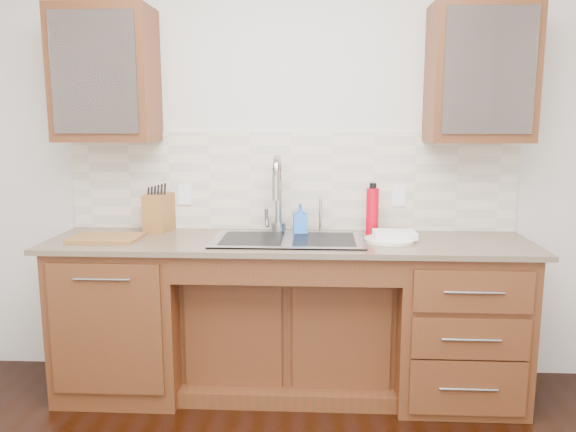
# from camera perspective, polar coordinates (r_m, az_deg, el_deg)

# --- Properties ---
(wall_back) EXTENTS (4.00, 0.10, 2.70)m
(wall_back) POSITION_cam_1_polar(r_m,az_deg,el_deg) (3.45, 0.35, 6.04)
(wall_back) COLOR beige
(wall_back) RESTS_ON ground
(base_cabinet_left) EXTENTS (0.70, 0.62, 0.88)m
(base_cabinet_left) POSITION_cam_1_polar(r_m,az_deg,el_deg) (3.47, -16.08, -9.73)
(base_cabinet_left) COLOR #593014
(base_cabinet_left) RESTS_ON ground
(base_cabinet_center) EXTENTS (1.20, 0.44, 0.70)m
(base_cabinet_center) POSITION_cam_1_polar(r_m,az_deg,el_deg) (3.41, 0.12, -11.31)
(base_cabinet_center) COLOR #593014
(base_cabinet_center) RESTS_ON ground
(base_cabinet_right) EXTENTS (0.70, 0.62, 0.88)m
(base_cabinet_right) POSITION_cam_1_polar(r_m,az_deg,el_deg) (3.38, 16.61, -10.27)
(base_cabinet_right) COLOR #593014
(base_cabinet_right) RESTS_ON ground
(countertop) EXTENTS (2.70, 0.65, 0.03)m
(countertop) POSITION_cam_1_polar(r_m,az_deg,el_deg) (3.15, 0.02, -2.70)
(countertop) COLOR #84705B
(countertop) RESTS_ON base_cabinet_left
(backsplash) EXTENTS (2.70, 0.02, 0.59)m
(backsplash) POSITION_cam_1_polar(r_m,az_deg,el_deg) (3.41, 0.30, 3.54)
(backsplash) COLOR beige
(backsplash) RESTS_ON wall_back
(sink) EXTENTS (0.84, 0.46, 0.19)m
(sink) POSITION_cam_1_polar(r_m,az_deg,el_deg) (3.15, 0.01, -4.01)
(sink) COLOR #9E9EA5
(sink) RESTS_ON countertop
(faucet) EXTENTS (0.04, 0.04, 0.40)m
(faucet) POSITION_cam_1_polar(r_m,az_deg,el_deg) (3.32, -0.99, 1.73)
(faucet) COLOR #999993
(faucet) RESTS_ON countertop
(filter_tap) EXTENTS (0.02, 0.02, 0.24)m
(filter_tap) POSITION_cam_1_polar(r_m,az_deg,el_deg) (3.34, 3.31, 0.36)
(filter_tap) COLOR #999993
(filter_tap) RESTS_ON countertop
(upper_cabinet_left) EXTENTS (0.55, 0.34, 0.75)m
(upper_cabinet_left) POSITION_cam_1_polar(r_m,az_deg,el_deg) (3.45, -18.04, 13.46)
(upper_cabinet_left) COLOR #593014
(upper_cabinet_left) RESTS_ON wall_back
(upper_cabinet_right) EXTENTS (0.55, 0.34, 0.75)m
(upper_cabinet_right) POSITION_cam_1_polar(r_m,az_deg,el_deg) (3.35, 18.93, 13.54)
(upper_cabinet_right) COLOR #593014
(upper_cabinet_right) RESTS_ON wall_back
(outlet_left) EXTENTS (0.08, 0.01, 0.12)m
(outlet_left) POSITION_cam_1_polar(r_m,az_deg,el_deg) (3.49, -10.43, 2.13)
(outlet_left) COLOR white
(outlet_left) RESTS_ON backsplash
(outlet_right) EXTENTS (0.08, 0.01, 0.12)m
(outlet_right) POSITION_cam_1_polar(r_m,az_deg,el_deg) (3.44, 11.19, 1.98)
(outlet_right) COLOR white
(outlet_right) RESTS_ON backsplash
(soap_bottle) EXTENTS (0.09, 0.09, 0.18)m
(soap_bottle) POSITION_cam_1_polar(r_m,az_deg,el_deg) (3.29, 1.26, -0.30)
(soap_bottle) COLOR blue
(soap_bottle) RESTS_ON countertop
(water_bottle) EXTENTS (0.10, 0.10, 0.27)m
(water_bottle) POSITION_cam_1_polar(r_m,az_deg,el_deg) (3.31, 8.56, 0.48)
(water_bottle) COLOR #C20014
(water_bottle) RESTS_ON countertop
(plate) EXTENTS (0.28, 0.28, 0.02)m
(plate) POSITION_cam_1_polar(r_m,az_deg,el_deg) (3.16, 10.25, -2.39)
(plate) COLOR beige
(plate) RESTS_ON countertop
(dish_towel) EXTENTS (0.23, 0.17, 0.04)m
(dish_towel) POSITION_cam_1_polar(r_m,az_deg,el_deg) (3.18, 10.78, -1.86)
(dish_towel) COLOR white
(dish_towel) RESTS_ON plate
(knife_block) EXTENTS (0.16, 0.22, 0.23)m
(knife_block) POSITION_cam_1_polar(r_m,az_deg,el_deg) (3.47, -12.94, 0.38)
(knife_block) COLOR brown
(knife_block) RESTS_ON countertop
(cutting_board) EXTENTS (0.38, 0.27, 0.02)m
(cutting_board) POSITION_cam_1_polar(r_m,az_deg,el_deg) (3.32, -17.98, -2.11)
(cutting_board) COLOR brown
(cutting_board) RESTS_ON countertop
(cup_left_a) EXTENTS (0.15, 0.15, 0.09)m
(cup_left_a) POSITION_cam_1_polar(r_m,az_deg,el_deg) (3.46, -18.75, 12.50)
(cup_left_a) COLOR white
(cup_left_a) RESTS_ON upper_cabinet_left
(cup_left_b) EXTENTS (0.13, 0.13, 0.10)m
(cup_left_b) POSITION_cam_1_polar(r_m,az_deg,el_deg) (3.40, -15.56, 12.79)
(cup_left_b) COLOR white
(cup_left_b) RESTS_ON upper_cabinet_left
(cup_right_a) EXTENTS (0.16, 0.16, 0.10)m
(cup_right_a) POSITION_cam_1_polar(r_m,az_deg,el_deg) (3.33, 17.51, 12.77)
(cup_right_a) COLOR white
(cup_right_a) RESTS_ON upper_cabinet_right
(cup_right_b) EXTENTS (0.14, 0.14, 0.10)m
(cup_right_b) POSITION_cam_1_polar(r_m,az_deg,el_deg) (3.38, 20.59, 12.58)
(cup_right_b) COLOR white
(cup_right_b) RESTS_ON upper_cabinet_right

